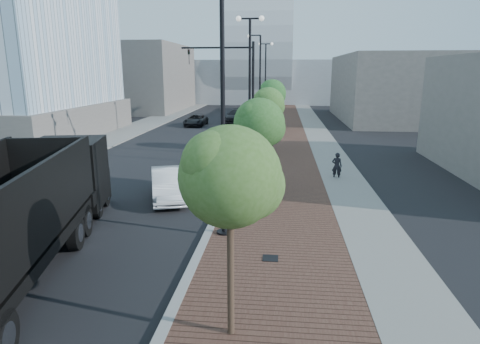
# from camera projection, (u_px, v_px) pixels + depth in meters

# --- Properties ---
(sidewalk) EXTENTS (7.00, 140.00, 0.12)m
(sidewalk) POSITION_uv_depth(u_px,v_px,m) (289.00, 128.00, 44.22)
(sidewalk) COLOR #4C2D23
(sidewalk) RESTS_ON ground
(concrete_strip) EXTENTS (2.40, 140.00, 0.13)m
(concrete_strip) POSITION_uv_depth(u_px,v_px,m) (315.00, 129.00, 43.96)
(concrete_strip) COLOR slate
(concrete_strip) RESTS_ON ground
(curb) EXTENTS (0.30, 140.00, 0.14)m
(curb) POSITION_uv_depth(u_px,v_px,m) (257.00, 128.00, 44.56)
(curb) COLOR gray
(curb) RESTS_ON ground
(west_sidewalk) EXTENTS (4.00, 140.00, 0.12)m
(west_sidewalk) POSITION_uv_depth(u_px,v_px,m) (140.00, 126.00, 45.83)
(west_sidewalk) COLOR slate
(west_sidewalk) RESTS_ON ground
(dump_truck) EXTENTS (5.55, 14.00, 3.73)m
(dump_truck) POSITION_uv_depth(u_px,v_px,m) (43.00, 203.00, 14.36)
(dump_truck) COLOR black
(dump_truck) RESTS_ON ground
(white_sedan) EXTENTS (2.86, 4.73, 1.47)m
(white_sedan) POSITION_uv_depth(u_px,v_px,m) (169.00, 184.00, 19.87)
(white_sedan) COLOR white
(white_sedan) RESTS_ON ground
(dark_car_mid) EXTENTS (2.21, 4.59, 1.26)m
(dark_car_mid) POSITION_uv_depth(u_px,v_px,m) (196.00, 120.00, 46.76)
(dark_car_mid) COLOR black
(dark_car_mid) RESTS_ON ground
(dark_car_far) EXTENTS (2.62, 5.45, 1.53)m
(dark_car_far) POSITION_uv_depth(u_px,v_px,m) (237.00, 116.00, 49.98)
(dark_car_far) COLOR black
(dark_car_far) RESTS_ON ground
(pedestrian) EXTENTS (0.64, 0.49, 1.56)m
(pedestrian) POSITION_uv_depth(u_px,v_px,m) (337.00, 166.00, 23.46)
(pedestrian) COLOR black
(pedestrian) RESTS_ON ground
(streetlight_1) EXTENTS (1.44, 0.56, 9.21)m
(streetlight_1) POSITION_uv_depth(u_px,v_px,m) (220.00, 120.00, 14.51)
(streetlight_1) COLOR black
(streetlight_1) RESTS_ON ground
(streetlight_2) EXTENTS (1.72, 0.56, 9.28)m
(streetlight_2) POSITION_uv_depth(u_px,v_px,m) (250.00, 91.00, 25.98)
(streetlight_2) COLOR black
(streetlight_2) RESTS_ON ground
(streetlight_3) EXTENTS (1.44, 0.56, 9.21)m
(streetlight_3) POSITION_uv_depth(u_px,v_px,m) (259.00, 90.00, 37.70)
(streetlight_3) COLOR black
(streetlight_3) RESTS_ON ground
(streetlight_4) EXTENTS (1.72, 0.56, 9.28)m
(streetlight_4) POSITION_uv_depth(u_px,v_px,m) (265.00, 82.00, 49.17)
(streetlight_4) COLOR black
(streetlight_4) RESTS_ON ground
(traffic_mast) EXTENTS (5.09, 0.20, 8.00)m
(traffic_mast) POSITION_uv_depth(u_px,v_px,m) (240.00, 86.00, 28.93)
(traffic_mast) COLOR black
(traffic_mast) RESTS_ON ground
(tree_0) EXTENTS (2.27, 2.20, 4.96)m
(tree_0) POSITION_uv_depth(u_px,v_px,m) (232.00, 177.00, 8.74)
(tree_0) COLOR #382619
(tree_0) RESTS_ON ground
(tree_1) EXTENTS (2.46, 2.43, 4.84)m
(tree_1) POSITION_uv_depth(u_px,v_px,m) (260.00, 124.00, 19.42)
(tree_1) COLOR #382619
(tree_1) RESTS_ON ground
(tree_2) EXTENTS (2.50, 2.47, 4.87)m
(tree_2) POSITION_uv_depth(u_px,v_px,m) (269.00, 104.00, 31.01)
(tree_2) COLOR #382619
(tree_2) RESTS_ON ground
(tree_3) EXTENTS (2.87, 2.87, 5.24)m
(tree_3) POSITION_uv_depth(u_px,v_px,m) (273.00, 93.00, 42.57)
(tree_3) COLOR #382619
(tree_3) RESTS_ON ground
(convention_center) EXTENTS (50.00, 30.00, 50.00)m
(convention_center) POSITION_uv_depth(u_px,v_px,m) (261.00, 71.00, 86.84)
(convention_center) COLOR #9BA0A4
(convention_center) RESTS_ON ground
(commercial_block_nw) EXTENTS (14.00, 20.00, 10.00)m
(commercial_block_nw) POSITION_uv_depth(u_px,v_px,m) (138.00, 78.00, 64.67)
(commercial_block_nw) COLOR #66605C
(commercial_block_nw) RESTS_ON ground
(commercial_block_ne) EXTENTS (12.00, 22.00, 8.00)m
(commercial_block_ne) POSITION_uv_depth(u_px,v_px,m) (389.00, 88.00, 51.73)
(commercial_block_ne) COLOR #5F5A56
(commercial_block_ne) RESTS_ON ground
(utility_cover_1) EXTENTS (0.50, 0.50, 0.02)m
(utility_cover_1) POSITION_uv_depth(u_px,v_px,m) (270.00, 258.00, 13.39)
(utility_cover_1) COLOR black
(utility_cover_1) RESTS_ON sidewalk
(utility_cover_2) EXTENTS (0.50, 0.50, 0.02)m
(utility_cover_2) POSITION_uv_depth(u_px,v_px,m) (276.00, 175.00, 24.02)
(utility_cover_2) COLOR black
(utility_cover_2) RESTS_ON sidewalk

